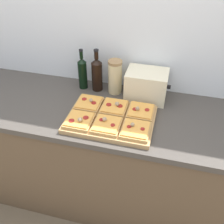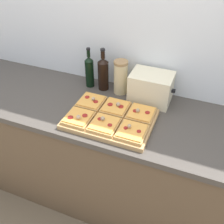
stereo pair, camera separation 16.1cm
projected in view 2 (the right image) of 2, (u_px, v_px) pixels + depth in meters
The scene contains 13 objects.
wall_back at pixel (129, 40), 1.77m from camera, with size 6.00×0.06×2.50m.
kitchen_counter at pixel (110, 157), 1.99m from camera, with size 2.63×0.67×0.91m.
cutting_board at pixel (110, 119), 1.61m from camera, with size 0.53×0.38×0.03m, color tan.
pizza_slice_back_left at pixel (91, 102), 1.70m from camera, with size 0.16×0.17×0.05m.
pizza_slice_back_center at pixel (116, 107), 1.65m from camera, with size 0.16×0.17×0.06m.
pizza_slice_back_right at pixel (141, 114), 1.61m from camera, with size 0.16×0.17×0.05m.
pizza_slice_front_left at pixel (78, 118), 1.57m from camera, with size 0.16×0.17×0.06m.
pizza_slice_front_center at pixel (104, 124), 1.52m from camera, with size 0.16×0.17×0.05m.
pizza_slice_front_right at pixel (132, 132), 1.47m from camera, with size 0.16×0.17×0.05m.
olive_oil_bottle at pixel (89, 71), 1.87m from camera, with size 0.06×0.06×0.30m.
wine_bottle at pixel (103, 73), 1.84m from camera, with size 0.08×0.08×0.31m.
grain_jar_tall at pixel (121, 77), 1.80m from camera, with size 0.10×0.10×0.24m.
toaster_oven at pixel (151, 88), 1.73m from camera, with size 0.30×0.20×0.20m.
Camera 2 is at (0.52, -0.94, 1.95)m, focal length 42.00 mm.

